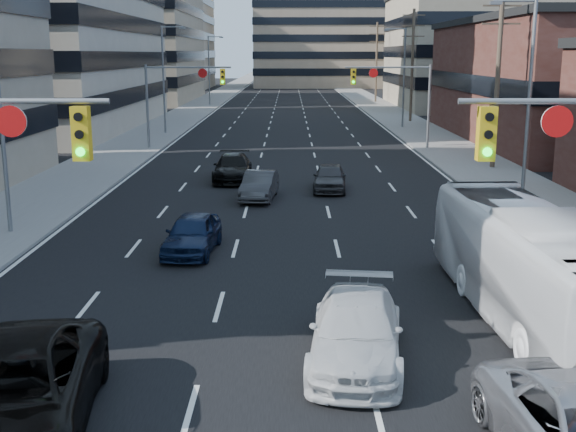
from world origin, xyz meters
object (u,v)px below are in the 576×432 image
at_px(sedan_blue, 192,234).
at_px(transit_bus, 532,266).
at_px(white_van, 356,331).
at_px(black_pickup, 9,396).

bearing_deg(sedan_blue, transit_bus, -30.08).
bearing_deg(white_van, black_pickup, -145.31).
bearing_deg(transit_bus, sedan_blue, 143.46).
distance_m(white_van, transit_bus, 5.34).
bearing_deg(transit_bus, white_van, -154.08).
bearing_deg(white_van, transit_bus, 34.75).
bearing_deg(sedan_blue, white_van, -57.37).
relative_size(white_van, transit_bus, 0.46).
height_order(black_pickup, sedan_blue, black_pickup).
xyz_separation_m(black_pickup, transit_bus, (11.09, 5.89, 0.62)).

